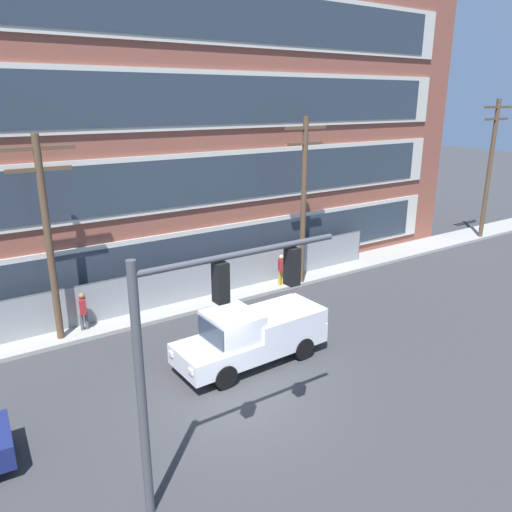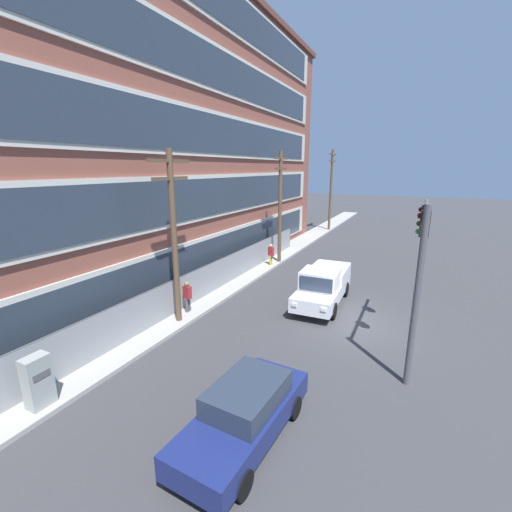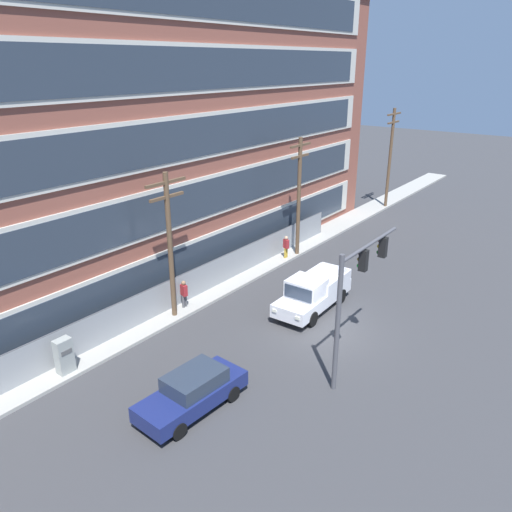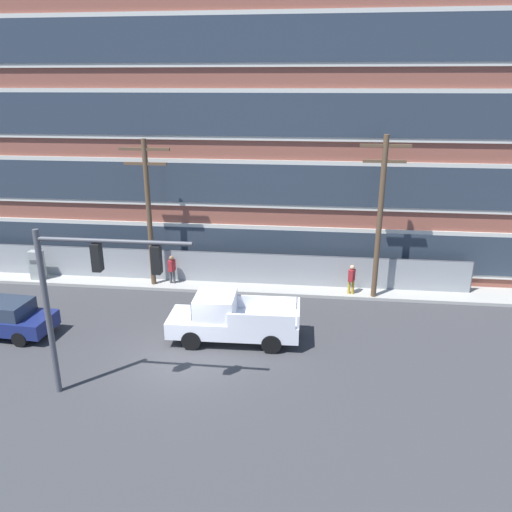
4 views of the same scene
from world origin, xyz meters
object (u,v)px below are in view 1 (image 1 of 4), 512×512
(utility_pole_near_corner, at_px, (47,232))
(utility_pole_midblock, at_px, (304,196))
(traffic_signal_mast, at_px, (202,325))
(pedestrian_by_fence, at_px, (83,310))
(utility_pole_far_east, at_px, (490,164))
(pedestrian_near_cabinet, at_px, (281,269))
(pickup_truck_white, at_px, (248,338))

(utility_pole_near_corner, xyz_separation_m, utility_pole_midblock, (11.38, -0.33, 0.15))
(traffic_signal_mast, height_order, utility_pole_midblock, utility_pole_midblock)
(utility_pole_near_corner, distance_m, pedestrian_by_fence, 3.47)
(utility_pole_far_east, relative_size, pedestrian_near_cabinet, 5.21)
(pedestrian_by_fence, bearing_deg, utility_pole_midblock, -2.92)
(pickup_truck_white, relative_size, pedestrian_by_fence, 3.25)
(utility_pole_midblock, distance_m, pedestrian_near_cabinet, 3.65)
(traffic_signal_mast, bearing_deg, utility_pole_far_east, 20.19)
(pickup_truck_white, height_order, pedestrian_near_cabinet, pickup_truck_white)
(utility_pole_far_east, distance_m, pedestrian_by_fence, 25.83)
(utility_pole_midblock, distance_m, utility_pole_far_east, 15.12)
(utility_pole_midblock, bearing_deg, utility_pole_near_corner, 178.36)
(pedestrian_near_cabinet, bearing_deg, utility_pole_near_corner, 179.25)
(pedestrian_by_fence, bearing_deg, pickup_truck_white, -53.71)
(utility_pole_midblock, bearing_deg, pickup_truck_white, -142.06)
(pedestrian_by_fence, bearing_deg, pedestrian_near_cabinet, -2.09)
(pedestrian_near_cabinet, relative_size, pedestrian_by_fence, 1.00)
(utility_pole_near_corner, distance_m, utility_pole_far_east, 26.50)
(utility_pole_near_corner, relative_size, pedestrian_near_cabinet, 4.55)
(traffic_signal_mast, relative_size, pickup_truck_white, 1.07)
(utility_pole_near_corner, xyz_separation_m, pedestrian_near_cabinet, (10.28, -0.13, -3.32))
(pedestrian_near_cabinet, bearing_deg, utility_pole_far_east, -0.45)
(utility_pole_far_east, xyz_separation_m, pedestrian_by_fence, (-25.53, 0.47, -3.93))
(pickup_truck_white, height_order, utility_pole_far_east, utility_pole_far_east)
(traffic_signal_mast, distance_m, utility_pole_near_corner, 9.67)
(utility_pole_near_corner, xyz_separation_m, utility_pole_far_east, (26.49, -0.26, 0.61))
(pickup_truck_white, bearing_deg, pedestrian_by_fence, 126.29)
(utility_pole_near_corner, bearing_deg, pickup_truck_white, -46.63)
(traffic_signal_mast, bearing_deg, utility_pole_midblock, 41.98)
(utility_pole_far_east, bearing_deg, utility_pole_near_corner, 179.44)
(traffic_signal_mast, xyz_separation_m, utility_pole_near_corner, (-1.06, 9.61, 0.13))
(pedestrian_near_cabinet, bearing_deg, utility_pole_midblock, -9.83)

